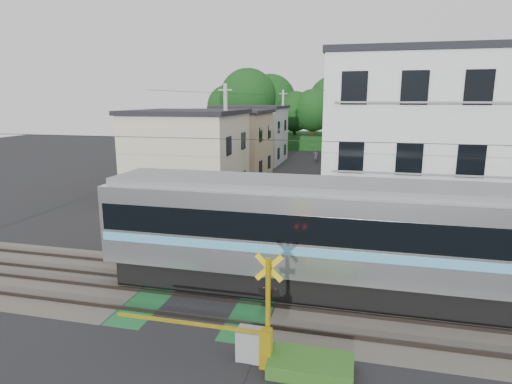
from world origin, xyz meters
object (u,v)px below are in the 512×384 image
(pedestrian, at_px, (316,156))
(apartment_block, at_px, (427,146))
(commuter_train, at_px, (378,238))
(crossing_signal_far, at_px, (183,239))
(crossing_signal_near, at_px, (253,337))

(pedestrian, bearing_deg, apartment_block, 92.68)
(commuter_train, xyz_separation_m, crossing_signal_far, (-8.53, 2.45, -1.50))
(apartment_block, bearing_deg, pedestrian, 108.70)
(apartment_block, xyz_separation_m, pedestrian, (-8.03, 23.73, -3.82))
(apartment_block, distance_m, pedestrian, 25.35)
(crossing_signal_far, height_order, apartment_block, apartment_block)
(commuter_train, xyz_separation_m, crossing_signal_near, (-3.35, -4.85, -1.50))
(pedestrian, bearing_deg, crossing_signal_far, 68.09)
(crossing_signal_near, xyz_separation_m, apartment_block, (5.91, 13.15, 3.94))
(commuter_train, distance_m, crossing_signal_near, 6.09)
(commuter_train, bearing_deg, crossing_signal_near, -124.64)
(crossing_signal_near, relative_size, apartment_block, 0.46)
(pedestrian, bearing_deg, crossing_signal_near, 77.27)
(commuter_train, relative_size, crossing_signal_near, 4.24)
(commuter_train, relative_size, apartment_block, 1.97)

